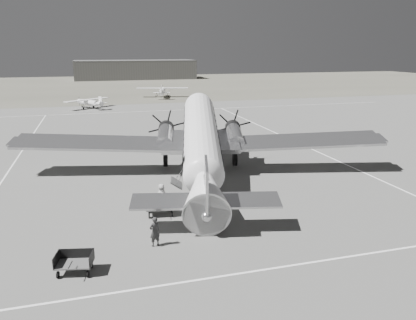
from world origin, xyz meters
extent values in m
plane|color=slate|center=(0.00, 0.00, 0.00)|extent=(260.00, 260.00, 0.00)
cube|color=white|center=(0.00, -14.00, 0.01)|extent=(60.00, 0.15, 0.01)
cube|color=white|center=(12.00, 0.00, 0.01)|extent=(0.15, 80.00, 0.01)
cube|color=white|center=(-18.00, 10.00, 0.01)|extent=(0.15, 60.00, 0.01)
cube|color=white|center=(0.00, 40.00, 0.01)|extent=(90.00, 0.15, 0.01)
cube|color=#666356|center=(0.00, 95.00, 0.00)|extent=(260.00, 90.00, 0.01)
cube|color=#606060|center=(5.00, 120.00, 3.00)|extent=(42.00, 14.00, 6.00)
cube|color=#505050|center=(5.00, 120.00, 6.30)|extent=(42.00, 14.00, 0.60)
imported|color=#282828|center=(-7.63, -10.02, 0.85)|extent=(0.72, 0.60, 1.69)
imported|color=silver|center=(-6.31, -4.43, 0.74)|extent=(0.66, 0.80, 1.49)
imported|color=#ABABA9|center=(-6.30, -4.37, 0.80)|extent=(0.75, 0.91, 1.60)
camera|label=1|loc=(-10.33, -30.27, 10.43)|focal=35.00mm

